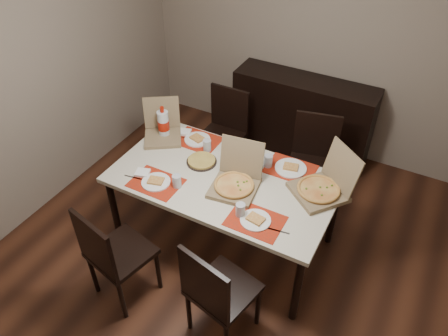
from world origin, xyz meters
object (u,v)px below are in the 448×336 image
(dip_bowl, at_px, (256,168))
(sideboard, at_px, (302,117))
(chair_near_right, at_px, (216,291))
(dining_table, at_px, (224,184))
(chair_far_right, at_px, (313,158))
(chair_near_left, at_px, (112,253))
(chair_far_left, at_px, (224,129))
(soda_bottle, at_px, (163,124))
(pizza_box_center, at_px, (236,182))

(dip_bowl, bearing_deg, sideboard, 93.13)
(chair_near_right, bearing_deg, dining_table, 115.07)
(chair_far_right, bearing_deg, chair_near_left, -117.28)
(dining_table, relative_size, chair_far_left, 1.94)
(sideboard, xyz_separation_m, dip_bowl, (0.08, -1.38, 0.31))
(chair_near_left, distance_m, chair_far_left, 1.82)
(chair_near_right, xyz_separation_m, dip_bowl, (-0.21, 1.05, 0.25))
(chair_far_right, relative_size, soda_bottle, 3.01)
(sideboard, xyz_separation_m, chair_near_right, (0.28, -2.42, 0.06))
(chair_near_right, xyz_separation_m, soda_bottle, (-1.13, 1.08, 0.37))
(soda_bottle, bearing_deg, chair_far_right, 27.48)
(chair_near_left, distance_m, soda_bottle, 1.25)
(dining_table, height_order, pizza_box_center, pizza_box_center)
(chair_near_right, relative_size, chair_far_left, 1.00)
(dining_table, bearing_deg, sideboard, 86.33)
(chair_near_right, bearing_deg, chair_near_left, -174.54)
(chair_near_left, bearing_deg, chair_far_right, 62.72)
(chair_far_right, bearing_deg, soda_bottle, -152.52)
(sideboard, distance_m, dining_table, 1.62)
(chair_far_right, height_order, pizza_box_center, pizza_box_center)
(dining_table, height_order, chair_far_right, chair_far_right)
(chair_near_right, relative_size, soda_bottle, 3.01)
(chair_near_right, bearing_deg, soda_bottle, 136.49)
(chair_far_right, xyz_separation_m, dip_bowl, (-0.29, -0.66, 0.25))
(chair_far_left, xyz_separation_m, chair_far_right, (0.96, -0.03, 0.00))
(chair_near_left, xyz_separation_m, chair_near_right, (0.84, 0.08, 0.00))
(chair_near_left, bearing_deg, sideboard, 77.52)
(soda_bottle, bearing_deg, sideboard, 57.75)
(chair_far_left, relative_size, dip_bowl, 7.84)
(chair_far_right, bearing_deg, chair_far_left, 178.18)
(sideboard, height_order, chair_near_left, chair_near_left)
(chair_near_right, height_order, dip_bowl, chair_near_right)
(sideboard, relative_size, chair_near_left, 1.61)
(chair_far_right, bearing_deg, dip_bowl, -113.84)
(chair_far_right, xyz_separation_m, pizza_box_center, (-0.34, -0.94, 0.29))
(dining_table, height_order, soda_bottle, soda_bottle)
(dining_table, relative_size, dip_bowl, 15.17)
(pizza_box_center, bearing_deg, chair_near_left, -124.60)
(chair_far_left, height_order, soda_bottle, soda_bottle)
(sideboard, height_order, pizza_box_center, pizza_box_center)
(chair_far_left, relative_size, chair_far_right, 1.00)
(pizza_box_center, height_order, soda_bottle, pizza_box_center)
(chair_near_left, distance_m, pizza_box_center, 1.07)
(chair_far_right, height_order, dip_bowl, chair_far_right)
(sideboard, bearing_deg, chair_near_right, -83.33)
(sideboard, height_order, chair_far_left, chair_far_left)
(soda_bottle, bearing_deg, chair_near_left, -75.63)
(sideboard, relative_size, chair_near_right, 1.61)
(chair_near_right, distance_m, pizza_box_center, 0.86)
(pizza_box_center, bearing_deg, chair_near_right, -71.76)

